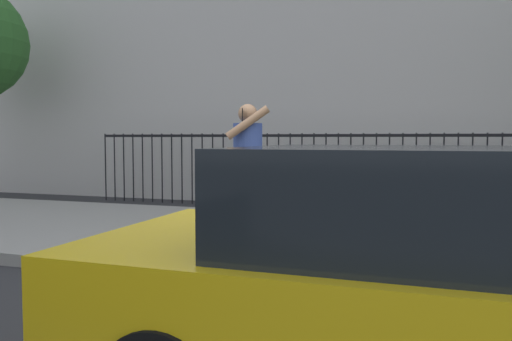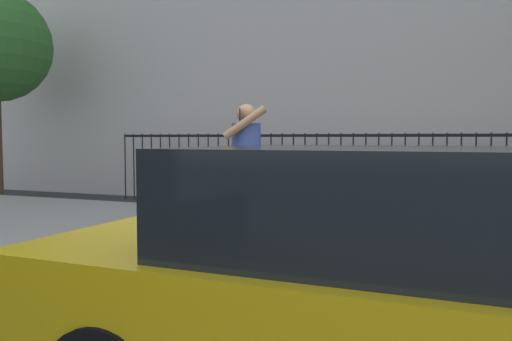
% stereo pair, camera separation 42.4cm
% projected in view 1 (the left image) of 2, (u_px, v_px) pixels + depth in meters
% --- Properties ---
extents(ground_plane, '(60.00, 60.00, 0.00)m').
position_uv_depth(ground_plane, '(272.00, 293.00, 5.02)').
color(ground_plane, '#28282B').
extents(sidewalk, '(28.00, 4.40, 0.15)m').
position_uv_depth(sidewalk, '(319.00, 242.00, 7.09)').
color(sidewalk, gray).
rests_on(sidewalk, ground).
extents(iron_fence, '(12.03, 0.04, 1.60)m').
position_uv_depth(iron_fence, '(357.00, 162.00, 10.53)').
color(iron_fence, black).
rests_on(iron_fence, ground).
extents(taxi_yellow, '(4.22, 1.90, 1.45)m').
position_uv_depth(taxi_yellow, '(461.00, 290.00, 2.72)').
color(taxi_yellow, yellow).
rests_on(taxi_yellow, ground).
extents(pedestrian_on_phone, '(0.54, 0.72, 1.74)m').
position_uv_depth(pedestrian_on_phone, '(248.00, 166.00, 6.09)').
color(pedestrian_on_phone, '#936B4C').
rests_on(pedestrian_on_phone, sidewalk).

